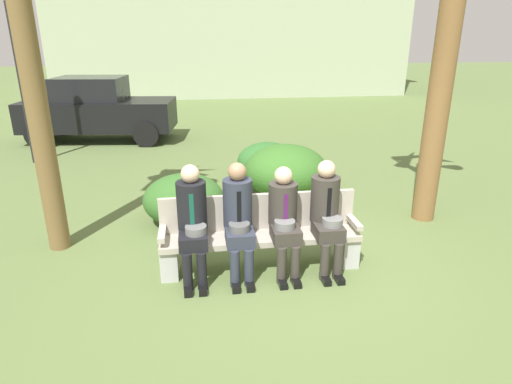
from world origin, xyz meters
The scene contains 11 objects.
ground_plane centered at (0.00, 0.00, 0.00)m, with size 80.00×80.00×0.00m, color #5B6E3C.
park_bench centered at (-0.30, 0.19, 0.44)m, with size 2.38×0.44×0.90m.
seated_man_leftmost centered at (-1.09, 0.06, 0.75)m, with size 0.34×0.72×1.35m.
seated_man_centerleft centered at (-0.57, 0.06, 0.75)m, with size 0.34×0.72×1.35m.
seated_man_centerright centered at (-0.03, 0.06, 0.71)m, with size 0.34×0.72×1.28m.
seated_man_rightmost centered at (0.48, 0.06, 0.74)m, with size 0.34×0.72×1.33m.
shrub_near_bench centered at (0.37, 3.56, 0.37)m, with size 1.18×1.08×0.74m, color #32692D.
shrub_mid_lawn centered at (-1.23, 1.67, 0.38)m, with size 1.21×1.11×0.75m, color #346327.
shrub_far_lawn centered at (0.54, 2.63, 0.46)m, with size 1.46×1.34×0.91m, color #386B26.
parked_car_near centered at (-3.54, 7.57, 0.84)m, with size 4.05×2.07×1.68m.
street_lamp centered at (-4.61, 5.52, 2.19)m, with size 0.24×0.24×3.58m.
Camera 1 is at (-1.02, -4.49, 2.69)m, focal length 30.36 mm.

